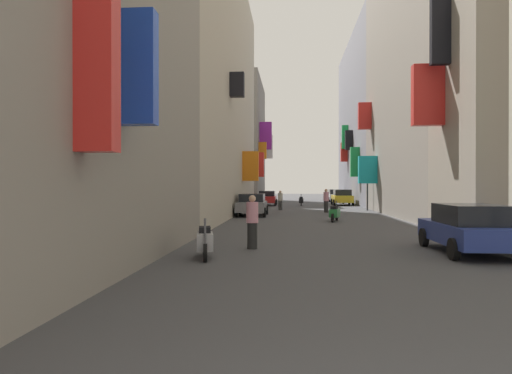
# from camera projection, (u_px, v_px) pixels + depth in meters

# --- Properties ---
(ground_plane) EXTENTS (140.00, 140.00, 0.00)m
(ground_plane) POSITION_uv_depth(u_px,v_px,m) (311.00, 214.00, 31.82)
(ground_plane) COLOR #424244
(building_left_mid_a) EXTENTS (7.33, 26.17, 17.49)m
(building_left_mid_a) POSITION_uv_depth(u_px,v_px,m) (195.00, 87.00, 31.10)
(building_left_mid_a) COLOR #BCB29E
(building_left_mid_a) RESTS_ON ground
(building_left_far) EXTENTS (7.38, 13.68, 14.59)m
(building_left_far) POSITION_uv_depth(u_px,v_px,m) (237.00, 142.00, 55.48)
(building_left_far) COLOR slate
(building_left_far) RESTS_ON ground
(building_right_mid_c) EXTENTS (7.36, 17.70, 19.72)m
(building_right_mid_c) POSITION_uv_depth(u_px,v_px,m) (434.00, 66.00, 29.83)
(building_right_mid_c) COLOR gray
(building_right_mid_c) RESTS_ON ground
(building_right_far) EXTENTS (6.83, 22.49, 18.07)m
(building_right_far) POSITION_uv_depth(u_px,v_px,m) (377.00, 121.00, 49.85)
(building_right_far) COLOR gray
(building_right_far) RESTS_ON ground
(parked_car_red) EXTENTS (1.87, 4.23, 1.42)m
(parked_car_red) POSITION_uv_depth(u_px,v_px,m) (267.00, 198.00, 44.80)
(parked_car_red) COLOR #B21E1E
(parked_car_red) RESTS_ON ground
(parked_car_grey) EXTENTS (1.96, 4.03, 1.43)m
(parked_car_grey) POSITION_uv_depth(u_px,v_px,m) (252.00, 204.00, 29.65)
(parked_car_grey) COLOR slate
(parked_car_grey) RESTS_ON ground
(parked_car_white) EXTENTS (1.90, 4.50, 1.47)m
(parked_car_white) POSITION_uv_depth(u_px,v_px,m) (335.00, 195.00, 54.45)
(parked_car_white) COLOR white
(parked_car_white) RESTS_ON ground
(parked_car_yellow) EXTENTS (1.96, 4.19, 1.55)m
(parked_car_yellow) POSITION_uv_depth(u_px,v_px,m) (342.00, 197.00, 45.02)
(parked_car_yellow) COLOR gold
(parked_car_yellow) RESTS_ON ground
(parked_car_blue) EXTENTS (1.97, 4.16, 1.45)m
(parked_car_blue) POSITION_uv_depth(u_px,v_px,m) (469.00, 228.00, 13.36)
(parked_car_blue) COLOR navy
(parked_car_blue) RESTS_ON ground
(scooter_green) EXTENTS (0.73, 1.95, 1.13)m
(scooter_green) POSITION_uv_depth(u_px,v_px,m) (335.00, 213.00, 25.07)
(scooter_green) COLOR #287F3D
(scooter_green) RESTS_ON ground
(scooter_silver) EXTENTS (0.64, 1.77, 1.13)m
(scooter_silver) POSITION_uv_depth(u_px,v_px,m) (205.00, 241.00, 12.52)
(scooter_silver) COLOR #ADADB2
(scooter_silver) RESTS_ON ground
(scooter_white) EXTENTS (0.62, 1.95, 1.13)m
(scooter_white) POSITION_uv_depth(u_px,v_px,m) (341.00, 199.00, 48.65)
(scooter_white) COLOR silver
(scooter_white) RESTS_ON ground
(scooter_black) EXTENTS (0.45, 1.82, 1.13)m
(scooter_black) POSITION_uv_depth(u_px,v_px,m) (301.00, 201.00, 44.46)
(scooter_black) COLOR black
(scooter_black) RESTS_ON ground
(pedestrian_crossing) EXTENTS (0.40, 0.40, 1.57)m
(pedestrian_crossing) POSITION_uv_depth(u_px,v_px,m) (280.00, 200.00, 36.12)
(pedestrian_crossing) COLOR #313131
(pedestrian_crossing) RESTS_ON ground
(pedestrian_near_left) EXTENTS (0.41, 0.41, 1.73)m
(pedestrian_near_left) POSITION_uv_depth(u_px,v_px,m) (326.00, 201.00, 33.11)
(pedestrian_near_left) COLOR #262626
(pedestrian_near_left) RESTS_ON ground
(pedestrian_near_right) EXTENTS (0.42, 0.42, 1.70)m
(pedestrian_near_right) POSITION_uv_depth(u_px,v_px,m) (252.00, 222.00, 14.32)
(pedestrian_near_right) COLOR black
(pedestrian_near_right) RESTS_ON ground
(traffic_light_near_corner) EXTENTS (0.26, 0.34, 4.15)m
(traffic_light_near_corner) POSITION_uv_depth(u_px,v_px,m) (367.00, 175.00, 35.77)
(traffic_light_near_corner) COLOR #2D2D2D
(traffic_light_near_corner) RESTS_ON ground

